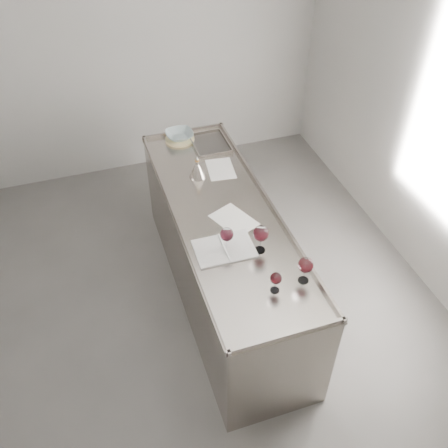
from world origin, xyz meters
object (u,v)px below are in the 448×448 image
object	(u,v)px
counter	(224,255)
ceramic_bowl	(180,135)
wine_glass_right	(306,266)
wine_glass_middle	(261,234)
notebook	(224,249)
wine_glass_left	(227,235)
wine_funnel	(198,170)
wine_glass_small	(276,279)

from	to	relation	value
counter	ceramic_bowl	xyz separation A→B (m)	(-0.06, 1.08, 0.52)
counter	wine_glass_right	xyz separation A→B (m)	(0.27, -0.82, 0.61)
wine_glass_middle	notebook	bearing A→B (deg)	159.72
counter	wine_glass_left	xyz separation A→B (m)	(-0.11, -0.38, 0.60)
wine_glass_left	wine_funnel	xyz separation A→B (m)	(0.04, 0.87, -0.07)
wine_glass_right	ceramic_bowl	distance (m)	1.93
wine_glass_left	notebook	world-z (taller)	wine_glass_left
wine_glass_middle	notebook	distance (m)	0.29
wine_glass_small	ceramic_bowl	distance (m)	1.92
wine_glass_middle	wine_glass_right	bearing A→B (deg)	-64.62
counter	wine_glass_small	xyz separation A→B (m)	(0.07, -0.84, 0.58)
notebook	ceramic_bowl	xyz separation A→B (m)	(0.06, 1.46, 0.04)
wine_glass_middle	wine_funnel	bearing A→B (deg)	100.10
wine_glass_small	counter	bearing A→B (deg)	94.48
wine_funnel	notebook	bearing A→B (deg)	-93.96
wine_glass_left	ceramic_bowl	bearing A→B (deg)	88.27
wine_glass_middle	wine_glass_small	xyz separation A→B (m)	(-0.04, -0.37, -0.04)
wine_glass_middle	ceramic_bowl	bearing A→B (deg)	96.28
counter	notebook	size ratio (longest dim) A/B	5.79
notebook	wine_glass_right	bearing A→B (deg)	-46.26
counter	wine_funnel	size ratio (longest dim) A/B	11.74
counter	wine_glass_left	world-z (taller)	wine_glass_left
wine_glass_right	wine_glass_small	size ratio (longest dim) A/B	1.29
ceramic_bowl	wine_glass_right	bearing A→B (deg)	-79.93
wine_glass_middle	ceramic_bowl	distance (m)	1.56
wine_glass_small	wine_glass_right	bearing A→B (deg)	5.27
wine_glass_left	ceramic_bowl	size ratio (longest dim) A/B	0.76
wine_glass_middle	notebook	xyz separation A→B (m)	(-0.23, 0.09, -0.15)
counter	notebook	world-z (taller)	counter
wine_glass_right	notebook	world-z (taller)	wine_glass_right
wine_glass_small	notebook	xyz separation A→B (m)	(-0.19, 0.46, -0.10)
wine_glass_left	wine_glass_small	world-z (taller)	wine_glass_left
counter	wine_glass_small	distance (m)	1.02
wine_glass_left	notebook	xyz separation A→B (m)	(-0.02, -0.00, -0.13)
wine_glass_right	wine_glass_small	distance (m)	0.21
ceramic_bowl	wine_glass_middle	bearing A→B (deg)	-83.72
wine_glass_small	wine_funnel	xyz separation A→B (m)	(-0.13, 1.33, -0.04)
wine_glass_left	wine_glass_small	distance (m)	0.49
wine_glass_middle	ceramic_bowl	xyz separation A→B (m)	(-0.17, 1.54, -0.10)
wine_glass_left	wine_glass_small	size ratio (longest dim) A/B	1.22
wine_glass_left	wine_glass_right	world-z (taller)	wine_glass_right
wine_glass_left	wine_funnel	size ratio (longest dim) A/B	0.90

